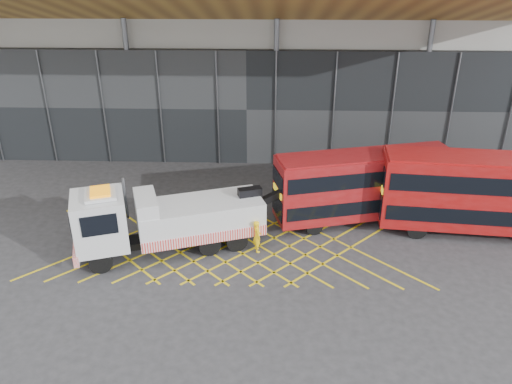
{
  "coord_description": "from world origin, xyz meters",
  "views": [
    {
      "loc": [
        3.83,
        -22.28,
        13.89
      ],
      "look_at": [
        3.0,
        1.5,
        2.4
      ],
      "focal_mm": 35.0,
      "sensor_mm": 36.0,
      "label": 1
    }
  ],
  "objects_px": {
    "bus_second": "(485,192)",
    "worker": "(257,236)",
    "recovery_truck": "(164,220)",
    "bus_towed": "(364,184)"
  },
  "relations": [
    {
      "from": "bus_second",
      "to": "worker",
      "type": "distance_m",
      "value": 12.34
    },
    {
      "from": "bus_second",
      "to": "bus_towed",
      "type": "bearing_deg",
      "value": 174.68
    },
    {
      "from": "bus_towed",
      "to": "bus_second",
      "type": "relative_size",
      "value": 0.92
    },
    {
      "from": "bus_towed",
      "to": "recovery_truck",
      "type": "bearing_deg",
      "value": -175.28
    },
    {
      "from": "bus_towed",
      "to": "worker",
      "type": "height_order",
      "value": "bus_towed"
    },
    {
      "from": "recovery_truck",
      "to": "worker",
      "type": "bearing_deg",
      "value": -17.93
    },
    {
      "from": "bus_towed",
      "to": "worker",
      "type": "relative_size",
      "value": 5.86
    },
    {
      "from": "bus_towed",
      "to": "bus_second",
      "type": "distance_m",
      "value": 6.29
    },
    {
      "from": "recovery_truck",
      "to": "bus_second",
      "type": "bearing_deg",
      "value": -10.65
    },
    {
      "from": "worker",
      "to": "recovery_truck",
      "type": "bearing_deg",
      "value": 74.46
    }
  ]
}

